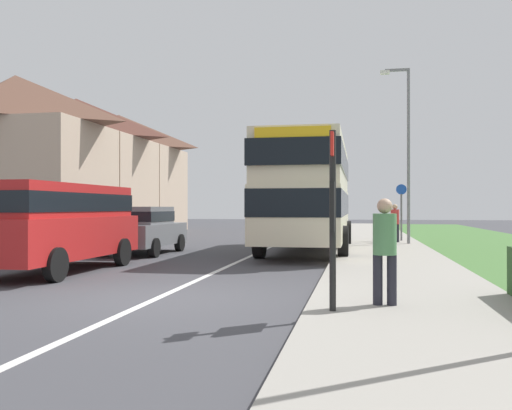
{
  "coord_description": "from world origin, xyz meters",
  "views": [
    {
      "loc": [
        3.36,
        -8.79,
        1.54
      ],
      "look_at": [
        0.66,
        5.6,
        1.6
      ],
      "focal_mm": 38.63,
      "sensor_mm": 36.0,
      "label": 1
    }
  ],
  "objects_px": {
    "parked_van_red": "(56,220)",
    "cycle_route_sign": "(401,210)",
    "pedestrian_at_stop": "(385,246)",
    "pedestrian_walking_away": "(395,221)",
    "street_lamp_mid": "(406,144)",
    "bus_stop_sign": "(333,207)",
    "double_decker_bus": "(309,190)",
    "parked_car_grey": "(141,228)"
  },
  "relations": [
    {
      "from": "parked_van_red",
      "to": "pedestrian_walking_away",
      "type": "xyz_separation_m",
      "value": [
        8.52,
        11.0,
        -0.27
      ]
    },
    {
      "from": "parked_van_red",
      "to": "pedestrian_walking_away",
      "type": "bearing_deg",
      "value": 52.25
    },
    {
      "from": "double_decker_bus",
      "to": "street_lamp_mid",
      "type": "height_order",
      "value": "street_lamp_mid"
    },
    {
      "from": "pedestrian_at_stop",
      "to": "cycle_route_sign",
      "type": "distance_m",
      "value": 16.05
    },
    {
      "from": "double_decker_bus",
      "to": "pedestrian_walking_away",
      "type": "relative_size",
      "value": 5.73
    },
    {
      "from": "parked_van_red",
      "to": "cycle_route_sign",
      "type": "xyz_separation_m",
      "value": [
        8.86,
        12.23,
        0.18
      ]
    },
    {
      "from": "pedestrian_at_stop",
      "to": "pedestrian_walking_away",
      "type": "relative_size",
      "value": 1.0
    },
    {
      "from": "parked_car_grey",
      "to": "street_lamp_mid",
      "type": "height_order",
      "value": "street_lamp_mid"
    },
    {
      "from": "parked_car_grey",
      "to": "double_decker_bus",
      "type": "bearing_deg",
      "value": 19.12
    },
    {
      "from": "parked_car_grey",
      "to": "street_lamp_mid",
      "type": "distance_m",
      "value": 10.73
    },
    {
      "from": "cycle_route_sign",
      "to": "street_lamp_mid",
      "type": "relative_size",
      "value": 0.36
    },
    {
      "from": "double_decker_bus",
      "to": "parked_van_red",
      "type": "relative_size",
      "value": 1.83
    },
    {
      "from": "cycle_route_sign",
      "to": "parked_van_red",
      "type": "bearing_deg",
      "value": -125.93
    },
    {
      "from": "parked_car_grey",
      "to": "cycle_route_sign",
      "type": "distance_m",
      "value": 11.35
    },
    {
      "from": "parked_van_red",
      "to": "pedestrian_at_stop",
      "type": "distance_m",
      "value": 8.35
    },
    {
      "from": "parked_van_red",
      "to": "parked_car_grey",
      "type": "relative_size",
      "value": 1.33
    },
    {
      "from": "parked_van_red",
      "to": "pedestrian_walking_away",
      "type": "distance_m",
      "value": 13.91
    },
    {
      "from": "parked_van_red",
      "to": "street_lamp_mid",
      "type": "bearing_deg",
      "value": 49.16
    },
    {
      "from": "double_decker_bus",
      "to": "cycle_route_sign",
      "type": "xyz_separation_m",
      "value": [
        3.48,
        5.23,
        -0.71
      ]
    },
    {
      "from": "double_decker_bus",
      "to": "pedestrian_walking_away",
      "type": "xyz_separation_m",
      "value": [
        3.14,
        4.0,
        -1.16
      ]
    },
    {
      "from": "double_decker_bus",
      "to": "cycle_route_sign",
      "type": "bearing_deg",
      "value": 56.31
    },
    {
      "from": "double_decker_bus",
      "to": "parked_car_grey",
      "type": "relative_size",
      "value": 2.44
    },
    {
      "from": "pedestrian_at_stop",
      "to": "pedestrian_walking_away",
      "type": "bearing_deg",
      "value": 85.88
    },
    {
      "from": "parked_car_grey",
      "to": "bus_stop_sign",
      "type": "relative_size",
      "value": 1.51
    },
    {
      "from": "pedestrian_at_stop",
      "to": "bus_stop_sign",
      "type": "height_order",
      "value": "bus_stop_sign"
    },
    {
      "from": "parked_car_grey",
      "to": "pedestrian_walking_away",
      "type": "distance_m",
      "value": 10.32
    },
    {
      "from": "double_decker_bus",
      "to": "bus_stop_sign",
      "type": "height_order",
      "value": "double_decker_bus"
    },
    {
      "from": "parked_van_red",
      "to": "street_lamp_mid",
      "type": "relative_size",
      "value": 0.75
    },
    {
      "from": "parked_van_red",
      "to": "bus_stop_sign",
      "type": "relative_size",
      "value": 2.01
    },
    {
      "from": "double_decker_bus",
      "to": "bus_stop_sign",
      "type": "xyz_separation_m",
      "value": [
        1.35,
        -11.34,
        -0.6
      ]
    },
    {
      "from": "pedestrian_at_stop",
      "to": "pedestrian_walking_away",
      "type": "xyz_separation_m",
      "value": [
        1.06,
        14.75,
        0.0
      ]
    },
    {
      "from": "pedestrian_at_stop",
      "to": "pedestrian_walking_away",
      "type": "distance_m",
      "value": 14.79
    },
    {
      "from": "parked_car_grey",
      "to": "pedestrian_walking_away",
      "type": "xyz_separation_m",
      "value": [
        8.5,
        5.86,
        0.11
      ]
    },
    {
      "from": "pedestrian_walking_away",
      "to": "parked_van_red",
      "type": "bearing_deg",
      "value": -127.75
    },
    {
      "from": "pedestrian_walking_away",
      "to": "street_lamp_mid",
      "type": "height_order",
      "value": "street_lamp_mid"
    },
    {
      "from": "parked_van_red",
      "to": "cycle_route_sign",
      "type": "bearing_deg",
      "value": 54.07
    },
    {
      "from": "double_decker_bus",
      "to": "bus_stop_sign",
      "type": "bearing_deg",
      "value": -83.19
    },
    {
      "from": "parked_van_red",
      "to": "cycle_route_sign",
      "type": "height_order",
      "value": "cycle_route_sign"
    },
    {
      "from": "double_decker_bus",
      "to": "bus_stop_sign",
      "type": "relative_size",
      "value": 3.68
    },
    {
      "from": "double_decker_bus",
      "to": "pedestrian_walking_away",
      "type": "height_order",
      "value": "double_decker_bus"
    },
    {
      "from": "pedestrian_at_stop",
      "to": "street_lamp_mid",
      "type": "height_order",
      "value": "street_lamp_mid"
    },
    {
      "from": "double_decker_bus",
      "to": "parked_car_grey",
      "type": "bearing_deg",
      "value": -160.88
    }
  ]
}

